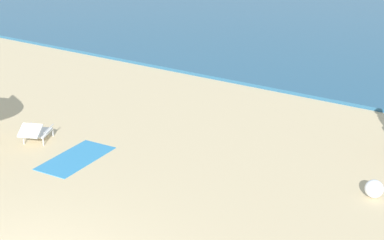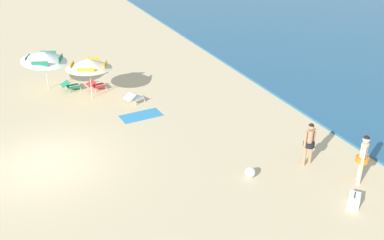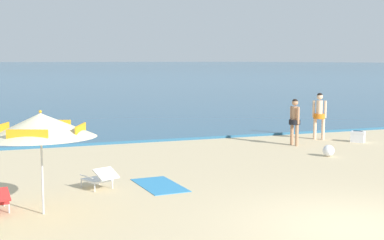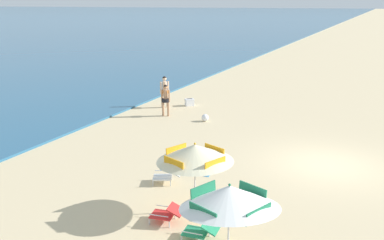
{
  "view_description": "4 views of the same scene",
  "coord_description": "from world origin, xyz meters",
  "px_view_note": "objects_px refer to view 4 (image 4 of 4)",
  "views": [
    {
      "loc": [
        6.27,
        -4.07,
        5.67
      ],
      "look_at": [
        -0.21,
        5.84,
        0.94
      ],
      "focal_mm": 54.99,
      "sensor_mm": 36.0,
      "label": 1
    },
    {
      "loc": [
        14.51,
        -0.76,
        8.63
      ],
      "look_at": [
        0.45,
        5.64,
        0.85
      ],
      "focal_mm": 41.48,
      "sensor_mm": 36.0,
      "label": 2
    },
    {
      "loc": [
        -6.08,
        -7.64,
        3.01
      ],
      "look_at": [
        -0.98,
        6.05,
        1.36
      ],
      "focal_mm": 50.04,
      "sensor_mm": 36.0,
      "label": 3
    },
    {
      "loc": [
        -15.43,
        -1.54,
        5.74
      ],
      "look_at": [
        0.26,
        5.52,
        1.02
      ],
      "focal_mm": 40.33,
      "sensor_mm": 36.0,
      "label": 4
    }
  ],
  "objects_px": {
    "beach_towel": "(188,169)",
    "beach_umbrella_striped_main": "(195,153)",
    "lounge_chair_under_umbrella": "(167,175)",
    "lounge_chair_facing_sea": "(201,230)",
    "person_standing_beside": "(166,98)",
    "person_standing_near_shore": "(165,90)",
    "cooler_box": "(189,102)",
    "beach_umbrella_striped_second": "(229,197)",
    "beach_ball": "(205,118)",
    "lounge_chair_beside_umbrella": "(167,213)"
  },
  "relations": [
    {
      "from": "beach_umbrella_striped_main",
      "to": "beach_umbrella_striped_second",
      "type": "distance_m",
      "value": 2.71
    },
    {
      "from": "beach_umbrella_striped_main",
      "to": "lounge_chair_facing_sea",
      "type": "bearing_deg",
      "value": -150.62
    },
    {
      "from": "beach_umbrella_striped_second",
      "to": "lounge_chair_under_umbrella",
      "type": "bearing_deg",
      "value": 43.87
    },
    {
      "from": "lounge_chair_facing_sea",
      "to": "person_standing_beside",
      "type": "distance_m",
      "value": 12.29
    },
    {
      "from": "beach_umbrella_striped_main",
      "to": "cooler_box",
      "type": "relative_size",
      "value": 4.89
    },
    {
      "from": "lounge_chair_beside_umbrella",
      "to": "beach_towel",
      "type": "xyz_separation_m",
      "value": [
        3.73,
        1.08,
        -0.27
      ]
    },
    {
      "from": "beach_ball",
      "to": "beach_towel",
      "type": "xyz_separation_m",
      "value": [
        -6.11,
        -1.89,
        -0.18
      ]
    },
    {
      "from": "lounge_chair_under_umbrella",
      "to": "person_standing_beside",
      "type": "relative_size",
      "value": 0.62
    },
    {
      "from": "lounge_chair_under_umbrella",
      "to": "person_standing_beside",
      "type": "xyz_separation_m",
      "value": [
        7.67,
        4.03,
        0.68
      ]
    },
    {
      "from": "beach_umbrella_striped_second",
      "to": "lounge_chair_beside_umbrella",
      "type": "relative_size",
      "value": 3.31
    },
    {
      "from": "lounge_chair_under_umbrella",
      "to": "cooler_box",
      "type": "relative_size",
      "value": 1.69
    },
    {
      "from": "lounge_chair_facing_sea",
      "to": "beach_towel",
      "type": "distance_m",
      "value": 4.77
    },
    {
      "from": "beach_umbrella_striped_main",
      "to": "cooler_box",
      "type": "bearing_deg",
      "value": 25.22
    },
    {
      "from": "lounge_chair_beside_umbrella",
      "to": "beach_ball",
      "type": "height_order",
      "value": "lounge_chair_beside_umbrella"
    },
    {
      "from": "beach_umbrella_striped_second",
      "to": "beach_ball",
      "type": "relative_size",
      "value": 8.59
    },
    {
      "from": "lounge_chair_facing_sea",
      "to": "person_standing_near_shore",
      "type": "bearing_deg",
      "value": 31.32
    },
    {
      "from": "lounge_chair_beside_umbrella",
      "to": "person_standing_beside",
      "type": "relative_size",
      "value": 0.58
    },
    {
      "from": "lounge_chair_under_umbrella",
      "to": "beach_umbrella_striped_main",
      "type": "bearing_deg",
      "value": -131.03
    },
    {
      "from": "beach_umbrella_striped_main",
      "to": "lounge_chair_under_umbrella",
      "type": "relative_size",
      "value": 2.89
    },
    {
      "from": "lounge_chair_facing_sea",
      "to": "beach_ball",
      "type": "relative_size",
      "value": 2.54
    },
    {
      "from": "beach_towel",
      "to": "person_standing_near_shore",
      "type": "bearing_deg",
      "value": 32.82
    },
    {
      "from": "lounge_chair_under_umbrella",
      "to": "person_standing_near_shore",
      "type": "bearing_deg",
      "value": 28.01
    },
    {
      "from": "beach_umbrella_striped_main",
      "to": "lounge_chair_beside_umbrella",
      "type": "xyz_separation_m",
      "value": [
        -0.89,
        0.42,
        -1.47
      ]
    },
    {
      "from": "lounge_chair_under_umbrella",
      "to": "cooler_box",
      "type": "xyz_separation_m",
      "value": [
        10.24,
        3.85,
        -0.07
      ]
    },
    {
      "from": "person_standing_beside",
      "to": "beach_towel",
      "type": "relative_size",
      "value": 0.92
    },
    {
      "from": "lounge_chair_beside_umbrella",
      "to": "cooler_box",
      "type": "relative_size",
      "value": 1.58
    },
    {
      "from": "beach_towel",
      "to": "cooler_box",
      "type": "bearing_deg",
      "value": 24.33
    },
    {
      "from": "cooler_box",
      "to": "beach_towel",
      "type": "distance_m",
      "value": 9.7
    },
    {
      "from": "beach_ball",
      "to": "cooler_box",
      "type": "bearing_deg",
      "value": 37.65
    },
    {
      "from": "lounge_chair_beside_umbrella",
      "to": "person_standing_beside",
      "type": "height_order",
      "value": "person_standing_beside"
    },
    {
      "from": "beach_towel",
      "to": "beach_umbrella_striped_main",
      "type": "bearing_deg",
      "value": -152.12
    },
    {
      "from": "lounge_chair_beside_umbrella",
      "to": "lounge_chair_facing_sea",
      "type": "bearing_deg",
      "value": -111.14
    },
    {
      "from": "beach_umbrella_striped_main",
      "to": "beach_towel",
      "type": "distance_m",
      "value": 3.65
    },
    {
      "from": "lounge_chair_facing_sea",
      "to": "beach_towel",
      "type": "xyz_separation_m",
      "value": [
        4.19,
        2.26,
        -0.27
      ]
    },
    {
      "from": "beach_umbrella_striped_second",
      "to": "lounge_chair_under_umbrella",
      "type": "relative_size",
      "value": 3.08
    },
    {
      "from": "cooler_box",
      "to": "beach_towel",
      "type": "bearing_deg",
      "value": -155.67
    },
    {
      "from": "person_standing_beside",
      "to": "beach_umbrella_striped_second",
      "type": "bearing_deg",
      "value": -146.46
    },
    {
      "from": "beach_umbrella_striped_second",
      "to": "beach_towel",
      "type": "bearing_deg",
      "value": 33.32
    },
    {
      "from": "person_standing_beside",
      "to": "beach_ball",
      "type": "relative_size",
      "value": 4.51
    },
    {
      "from": "lounge_chair_beside_umbrella",
      "to": "beach_towel",
      "type": "height_order",
      "value": "lounge_chair_beside_umbrella"
    },
    {
      "from": "lounge_chair_beside_umbrella",
      "to": "cooler_box",
      "type": "height_order",
      "value": "lounge_chair_beside_umbrella"
    },
    {
      "from": "person_standing_near_shore",
      "to": "lounge_chair_under_umbrella",
      "type": "bearing_deg",
      "value": -151.99
    },
    {
      "from": "lounge_chair_facing_sea",
      "to": "person_standing_beside",
      "type": "xyz_separation_m",
      "value": [
        10.45,
        6.44,
        0.68
      ]
    },
    {
      "from": "lounge_chair_facing_sea",
      "to": "beach_umbrella_striped_second",
      "type": "bearing_deg",
      "value": -126.9
    },
    {
      "from": "lounge_chair_facing_sea",
      "to": "lounge_chair_under_umbrella",
      "type": "bearing_deg",
      "value": 40.84
    },
    {
      "from": "lounge_chair_beside_umbrella",
      "to": "cooler_box",
      "type": "xyz_separation_m",
      "value": [
        12.57,
        5.08,
        -0.07
      ]
    },
    {
      "from": "beach_umbrella_striped_second",
      "to": "person_standing_near_shore",
      "type": "height_order",
      "value": "beach_umbrella_striped_second"
    },
    {
      "from": "person_standing_near_shore",
      "to": "cooler_box",
      "type": "height_order",
      "value": "person_standing_near_shore"
    },
    {
      "from": "beach_umbrella_striped_main",
      "to": "lounge_chair_facing_sea",
      "type": "xyz_separation_m",
      "value": [
        -1.35,
        -0.76,
        -1.47
      ]
    },
    {
      "from": "person_standing_beside",
      "to": "lounge_chair_facing_sea",
      "type": "bearing_deg",
      "value": -148.36
    }
  ]
}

